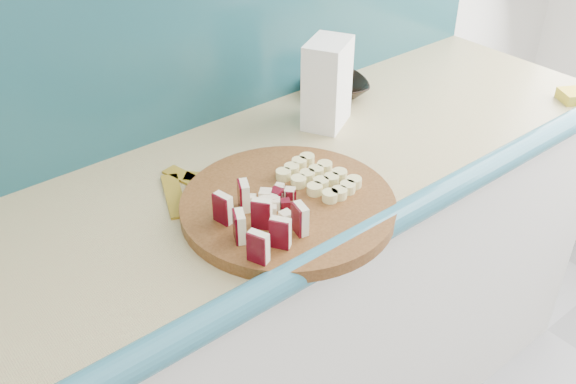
# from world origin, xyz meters

# --- Properties ---
(kitchen_counter) EXTENTS (2.20, 0.63, 0.91)m
(kitchen_counter) POSITION_xyz_m (0.10, 1.50, 0.46)
(kitchen_counter) COLOR white
(kitchen_counter) RESTS_ON ground
(backsplash) EXTENTS (2.20, 0.02, 0.50)m
(backsplash) POSITION_xyz_m (0.10, 1.79, 1.16)
(backsplash) COLOR teal
(backsplash) RESTS_ON kitchen_counter
(cutting_board) EXTENTS (0.49, 0.49, 0.03)m
(cutting_board) POSITION_xyz_m (0.15, 1.36, 0.92)
(cutting_board) COLOR #46240F
(cutting_board) RESTS_ON kitchen_counter
(apple_wedges) EXTENTS (0.13, 0.18, 0.06)m
(apple_wedges) POSITION_xyz_m (0.04, 1.31, 0.97)
(apple_wedges) COLOR beige
(apple_wedges) RESTS_ON cutting_board
(apple_chunks) EXTENTS (0.07, 0.07, 0.02)m
(apple_chunks) POSITION_xyz_m (0.12, 1.35, 0.95)
(apple_chunks) COLOR beige
(apple_chunks) RESTS_ON cutting_board
(banana_slices) EXTENTS (0.13, 0.17, 0.02)m
(banana_slices) POSITION_xyz_m (0.24, 1.37, 0.95)
(banana_slices) COLOR #DFD588
(banana_slices) RESTS_ON cutting_board
(brown_bowl) EXTENTS (0.22, 0.22, 0.04)m
(brown_bowl) POSITION_xyz_m (0.59, 1.69, 0.93)
(brown_bowl) COLOR black
(brown_bowl) RESTS_ON kitchen_counter
(flour_bag) EXTENTS (0.15, 0.14, 0.22)m
(flour_bag) POSITION_xyz_m (0.46, 1.59, 1.02)
(flour_bag) COLOR white
(flour_bag) RESTS_ON kitchen_counter
(banana_peel) EXTENTS (0.23, 0.19, 0.01)m
(banana_peel) POSITION_xyz_m (0.05, 1.55, 0.91)
(banana_peel) COLOR #B49622
(banana_peel) RESTS_ON kitchen_counter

